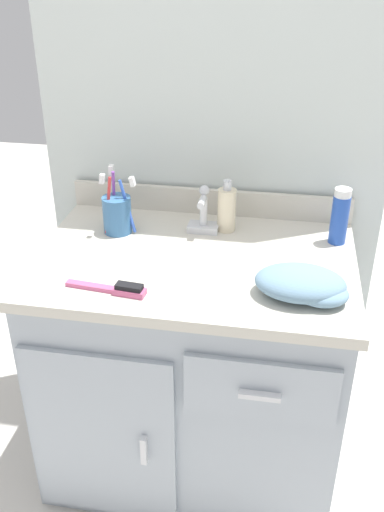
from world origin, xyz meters
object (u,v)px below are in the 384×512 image
object	(u,v)px
hand_towel	(305,285)
soap_dispenser	(227,209)
shaving_cream_can	(340,216)
hairbrush	(117,289)
toothbrush_cup	(117,213)

from	to	relation	value
hand_towel	soap_dispenser	bearing A→B (deg)	124.85
shaving_cream_can	hairbrush	xyz separation A→B (m)	(-0.54, -0.36, -0.07)
toothbrush_cup	soap_dispenser	distance (m)	0.32
shaving_cream_can	hairbrush	distance (m)	0.65
shaving_cream_can	hand_towel	bearing A→B (deg)	-106.61
shaving_cream_can	soap_dispenser	bearing A→B (deg)	175.64
soap_dispenser	hairbrush	xyz separation A→B (m)	(-0.22, -0.39, -0.06)
soap_dispenser	hairbrush	distance (m)	0.45
shaving_cream_can	hairbrush	bearing A→B (deg)	-146.06
toothbrush_cup	hand_towel	world-z (taller)	toothbrush_cup
toothbrush_cup	shaving_cream_can	distance (m)	0.63
shaving_cream_can	hairbrush	size ratio (longest dim) A/B	0.79
toothbrush_cup	soap_dispenser	bearing A→B (deg)	12.09
soap_dispenser	hand_towel	world-z (taller)	soap_dispenser
hand_towel	shaving_cream_can	bearing A→B (deg)	73.39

